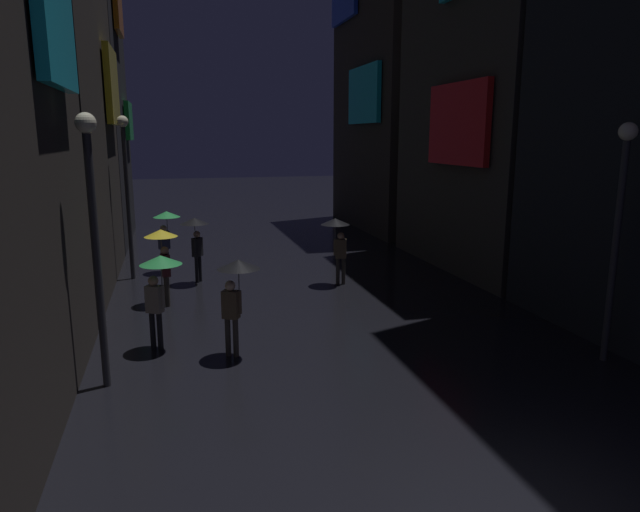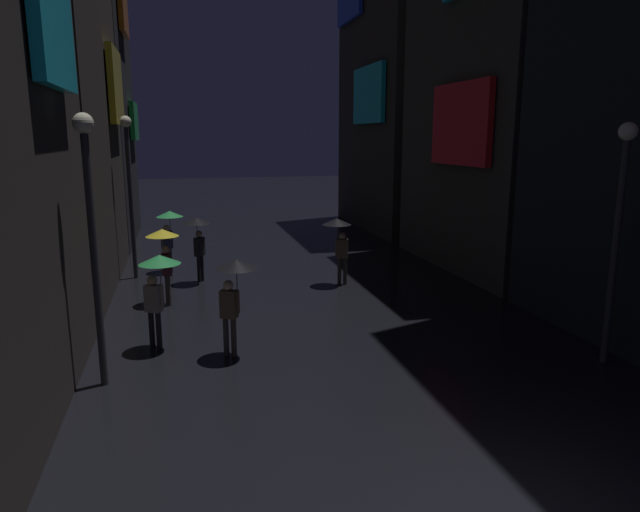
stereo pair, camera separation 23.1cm
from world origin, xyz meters
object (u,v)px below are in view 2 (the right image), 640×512
pedestrian_far_right_green (169,224)px  pedestrian_midstreet_centre_black (339,233)px  pedestrian_foreground_left_black (234,280)px  pedestrian_midstreet_left_yellow (164,246)px  pedestrian_foreground_right_black (198,231)px  streetlamp_left_near (91,218)px  streetlamp_left_far (129,178)px  streetlamp_right_near (619,214)px  pedestrian_near_crossing_green (158,275)px

pedestrian_far_right_green → pedestrian_midstreet_centre_black: (5.18, -3.02, 0.00)m
pedestrian_foreground_left_black → pedestrian_midstreet_left_yellow: bearing=109.4°
pedestrian_foreground_right_black → pedestrian_far_right_green: (-0.91, 1.72, 0.00)m
pedestrian_far_right_green → streetlamp_left_near: 9.32m
pedestrian_foreground_right_black → pedestrian_foreground_left_black: (0.54, -6.55, 0.00)m
pedestrian_foreground_left_black → streetlamp_left_far: 8.25m
pedestrian_midstreet_left_yellow → pedestrian_foreground_left_black: bearing=-70.6°
pedestrian_foreground_right_black → streetlamp_right_near: size_ratio=0.43×
streetlamp_right_near → pedestrian_foreground_left_black: bearing=163.7°
pedestrian_foreground_left_black → pedestrian_midstreet_centre_black: (3.73, 5.25, 0.00)m
pedestrian_foreground_left_black → streetlamp_right_near: 7.87m
streetlamp_left_far → streetlamp_right_near: bearing=-44.5°
pedestrian_foreground_right_black → pedestrian_midstreet_left_yellow: bearing=-114.0°
pedestrian_far_right_green → streetlamp_left_far: 2.07m
pedestrian_foreground_right_black → streetlamp_left_far: size_ratio=0.40×
pedestrian_far_right_green → pedestrian_midstreet_centre_black: same height
pedestrian_foreground_right_black → pedestrian_near_crossing_green: 5.81m
pedestrian_far_right_green → streetlamp_left_near: streetlamp_left_near is taller
pedestrian_foreground_right_black → pedestrian_foreground_left_black: 6.57m
pedestrian_foreground_left_black → pedestrian_midstreet_centre_black: bearing=54.6°
pedestrian_midstreet_centre_black → streetlamp_right_near: streetlamp_right_near is taller
pedestrian_midstreet_left_yellow → pedestrian_far_right_green: 3.93m
pedestrian_near_crossing_green → pedestrian_midstreet_centre_black: same height
pedestrian_midstreet_left_yellow → streetlamp_left_far: size_ratio=0.40×
streetlamp_left_far → pedestrian_foreground_left_black: bearing=-71.5°
pedestrian_foreground_left_black → streetlamp_left_near: (-2.57, -0.86, 1.51)m
pedestrian_near_crossing_green → pedestrian_midstreet_left_yellow: (0.05, 3.50, 0.00)m
pedestrian_midstreet_centre_black → pedestrian_midstreet_left_yellow: bearing=-170.2°
pedestrian_near_crossing_green → streetlamp_left_far: bearing=98.4°
pedestrian_midstreet_centre_black → streetlamp_left_far: (-6.31, 2.42, 1.63)m
pedestrian_near_crossing_green → pedestrian_foreground_left_black: size_ratio=1.00×
pedestrian_foreground_left_black → streetlamp_left_near: bearing=-161.5°
streetlamp_right_near → streetlamp_left_far: size_ratio=0.93×
streetlamp_right_near → streetlamp_left_far: bearing=135.5°
pedestrian_foreground_right_black → pedestrian_near_crossing_green: size_ratio=1.00×
pedestrian_far_right_green → streetlamp_left_far: bearing=-152.1°
pedestrian_near_crossing_green → pedestrian_foreground_left_black: 1.77m
pedestrian_foreground_left_black → pedestrian_midstreet_centre_black: same height
pedestrian_midstreet_left_yellow → streetlamp_right_near: size_ratio=0.43×
pedestrian_far_right_green → pedestrian_foreground_left_black: bearing=-80.1°
streetlamp_left_near → streetlamp_right_near: bearing=-7.4°
pedestrian_near_crossing_green → streetlamp_right_near: 9.59m
pedestrian_near_crossing_green → streetlamp_left_near: streetlamp_left_near is taller
pedestrian_near_crossing_green → pedestrian_foreground_left_black: (1.57, -0.83, 0.00)m
pedestrian_far_right_green → streetlamp_right_near: bearing=-49.6°
pedestrian_foreground_right_black → pedestrian_foreground_left_black: same height
pedestrian_midstreet_left_yellow → streetlamp_left_near: size_ratio=0.42×
pedestrian_midstreet_left_yellow → pedestrian_far_right_green: same height
streetlamp_left_far → streetlamp_left_near: (0.00, -8.53, -0.12)m
pedestrian_foreground_right_black → pedestrian_near_crossing_green: same height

